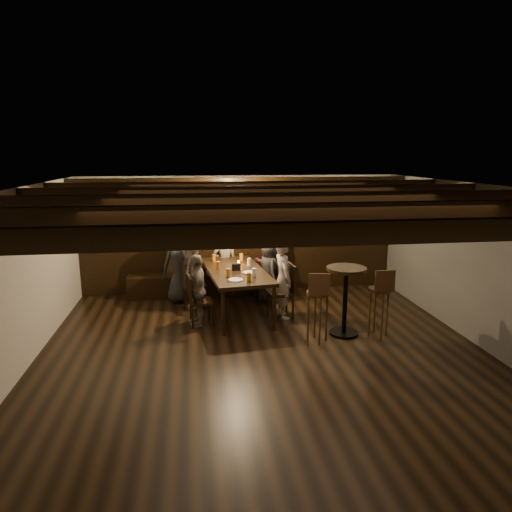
{
  "coord_description": "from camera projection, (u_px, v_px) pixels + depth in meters",
  "views": [
    {
      "loc": [
        -0.98,
        -5.82,
        2.83
      ],
      "look_at": [
        0.02,
        1.3,
        1.21
      ],
      "focal_mm": 32.0,
      "sensor_mm": 36.0,
      "label": 1
    }
  ],
  "objects": [
    {
      "name": "pint_b",
      "position": [
        241.0,
        257.0,
        8.82
      ],
      "size": [
        0.07,
        0.07,
        0.14
      ],
      "primitive_type": "cylinder",
      "color": "#BF7219",
      "rests_on": "dining_table"
    },
    {
      "name": "chair_left_far",
      "position": [
        200.0,
        310.0,
        7.68
      ],
      "size": [
        0.43,
        0.43,
        0.86
      ],
      "rotation": [
        0.0,
        0.0,
        -1.46
      ],
      "color": "black",
      "rests_on": "floor"
    },
    {
      "name": "person_bench_left",
      "position": [
        181.0,
        266.0,
        8.81
      ],
      "size": [
        0.74,
        0.53,
        1.42
      ],
      "primitive_type": "imported",
      "rotation": [
        0.0,
        0.0,
        3.25
      ],
      "color": "#2B2C2E",
      "rests_on": "floor"
    },
    {
      "name": "chair_left_near",
      "position": [
        193.0,
        293.0,
        8.52
      ],
      "size": [
        0.47,
        0.47,
        0.92
      ],
      "rotation": [
        0.0,
        0.0,
        -1.46
      ],
      "color": "black",
      "rests_on": "floor"
    },
    {
      "name": "room",
      "position": [
        232.0,
        253.0,
        8.24
      ],
      "size": [
        7.0,
        7.0,
        7.0
      ],
      "color": "black",
      "rests_on": "ground"
    },
    {
      "name": "high_top_table",
      "position": [
        346.0,
        291.0,
        7.16
      ],
      "size": [
        0.62,
        0.62,
        1.11
      ],
      "color": "black",
      "rests_on": "floor"
    },
    {
      "name": "plate_far",
      "position": [
        249.0,
        272.0,
        7.91
      ],
      "size": [
        0.24,
        0.24,
        0.01
      ],
      "primitive_type": "cylinder",
      "color": "white",
      "rests_on": "dining_table"
    },
    {
      "name": "pint_d",
      "position": [
        249.0,
        262.0,
        8.4
      ],
      "size": [
        0.07,
        0.07,
        0.14
      ],
      "primitive_type": "cylinder",
      "color": "silver",
      "rests_on": "dining_table"
    },
    {
      "name": "chair_right_near",
      "position": [
        267.0,
        287.0,
        8.87
      ],
      "size": [
        0.48,
        0.48,
        0.96
      ],
      "rotation": [
        0.0,
        0.0,
        1.68
      ],
      "color": "black",
      "rests_on": "floor"
    },
    {
      "name": "condiment_caddy",
      "position": [
        236.0,
        267.0,
        8.1
      ],
      "size": [
        0.15,
        0.1,
        0.12
      ],
      "primitive_type": "cube",
      "color": "black",
      "rests_on": "dining_table"
    },
    {
      "name": "chair_right_far",
      "position": [
        281.0,
        301.0,
        8.02
      ],
      "size": [
        0.48,
        0.48,
        0.96
      ],
      "rotation": [
        0.0,
        0.0,
        1.68
      ],
      "color": "black",
      "rests_on": "floor"
    },
    {
      "name": "pint_g",
      "position": [
        249.0,
        277.0,
        7.4
      ],
      "size": [
        0.07,
        0.07,
        0.14
      ],
      "primitive_type": "cylinder",
      "color": "#BF7219",
      "rests_on": "dining_table"
    },
    {
      "name": "plate_near",
      "position": [
        236.0,
        280.0,
        7.46
      ],
      "size": [
        0.24,
        0.24,
        0.01
      ],
      "primitive_type": "cylinder",
      "color": "white",
      "rests_on": "dining_table"
    },
    {
      "name": "person_right_far",
      "position": [
        283.0,
        279.0,
        7.94
      ],
      "size": [
        0.39,
        0.55,
        1.4
      ],
      "primitive_type": "imported",
      "rotation": [
        0.0,
        0.0,
        1.68
      ],
      "color": "gray",
      "rests_on": "floor"
    },
    {
      "name": "candle",
      "position": [
        239.0,
        264.0,
        8.46
      ],
      "size": [
        0.05,
        0.05,
        0.05
      ],
      "primitive_type": "cylinder",
      "color": "beige",
      "rests_on": "dining_table"
    },
    {
      "name": "pint_c",
      "position": [
        218.0,
        265.0,
        8.16
      ],
      "size": [
        0.07,
        0.07,
        0.14
      ],
      "primitive_type": "cylinder",
      "color": "#BF7219",
      "rests_on": "dining_table"
    },
    {
      "name": "person_right_near",
      "position": [
        269.0,
        271.0,
        8.8
      ],
      "size": [
        0.46,
        0.64,
        1.24
      ],
      "primitive_type": "imported",
      "rotation": [
        0.0,
        0.0,
        1.68
      ],
      "color": "#28272A",
      "rests_on": "floor"
    },
    {
      "name": "bar_stool_right",
      "position": [
        379.0,
        311.0,
        7.14
      ],
      "size": [
        0.35,
        0.36,
        1.12
      ],
      "rotation": [
        0.0,
        0.0,
        -0.0
      ],
      "color": "#362411",
      "rests_on": "floor"
    },
    {
      "name": "bar_stool_left",
      "position": [
        317.0,
        316.0,
        6.96
      ],
      "size": [
        0.37,
        0.39,
        1.12
      ],
      "rotation": [
        0.0,
        0.0,
        -0.21
      ],
      "color": "#362411",
      "rests_on": "floor"
    },
    {
      "name": "person_left_near",
      "position": [
        191.0,
        274.0,
        8.43
      ],
      "size": [
        0.58,
        0.9,
        1.32
      ],
      "primitive_type": "imported",
      "rotation": [
        0.0,
        0.0,
        -1.46
      ],
      "color": "#B1A296",
      "rests_on": "floor"
    },
    {
      "name": "dining_table",
      "position": [
        236.0,
        273.0,
        8.17
      ],
      "size": [
        1.2,
        2.25,
        0.81
      ],
      "rotation": [
        0.0,
        0.0,
        0.11
      ],
      "color": "black",
      "rests_on": "floor"
    },
    {
      "name": "pint_a",
      "position": [
        214.0,
        258.0,
        8.73
      ],
      "size": [
        0.07,
        0.07,
        0.14
      ],
      "primitive_type": "cylinder",
      "color": "#BF7219",
      "rests_on": "dining_table"
    },
    {
      "name": "pint_f",
      "position": [
        254.0,
        272.0,
        7.67
      ],
      "size": [
        0.07,
        0.07,
        0.14
      ],
      "primitive_type": "cylinder",
      "color": "silver",
      "rests_on": "dining_table"
    },
    {
      "name": "person_left_far",
      "position": [
        197.0,
        290.0,
        7.59
      ],
      "size": [
        0.38,
        0.75,
        1.22
      ],
      "primitive_type": "imported",
      "rotation": [
        0.0,
        0.0,
        -1.46
      ],
      "color": "gray",
      "rests_on": "floor"
    },
    {
      "name": "pint_e",
      "position": [
        228.0,
        273.0,
        7.66
      ],
      "size": [
        0.07,
        0.07,
        0.14
      ],
      "primitive_type": "cylinder",
      "color": "#BF7219",
      "rests_on": "dining_table"
    },
    {
      "name": "person_bench_centre",
      "position": [
        225.0,
        263.0,
        9.18
      ],
      "size": [
        0.52,
        0.37,
        1.34
      ],
      "primitive_type": "imported",
      "rotation": [
        0.0,
        0.0,
        3.25
      ],
      "color": "gray",
      "rests_on": "floor"
    },
    {
      "name": "person_bench_right",
      "position": [
        270.0,
        262.0,
        9.25
      ],
      "size": [
        0.71,
        0.58,
        1.35
      ],
      "primitive_type": "imported",
      "rotation": [
        0.0,
        0.0,
        3.25
      ],
      "color": "maroon",
      "rests_on": "floor"
    }
  ]
}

